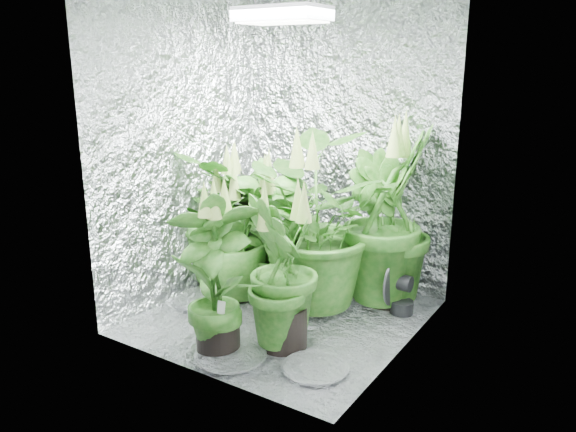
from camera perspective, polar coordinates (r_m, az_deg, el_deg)
The scene contains 12 objects.
ground at distance 3.65m, azimuth -0.52°, elevation -10.14°, with size 1.60×1.60×0.00m, color silver.
walls at distance 3.34m, azimuth -0.56°, elevation 5.50°, with size 1.62×1.62×2.00m.
grow_lamp at distance 3.30m, azimuth -0.60°, elevation 19.78°, with size 0.50×0.30×0.22m.
plant_a at distance 4.02m, azimuth -6.22°, elevation -0.10°, with size 1.08×1.08×1.06m.
plant_b at distance 3.76m, azimuth -1.97°, elevation -1.76°, with size 0.67×0.67×1.02m.
plant_c at distance 3.72m, azimuth 10.26°, elevation -0.14°, with size 0.81×0.81×1.27m.
plant_d at distance 3.79m, azimuth -5.63°, elevation -1.93°, with size 0.62×0.62×0.98m.
plant_e at distance 3.59m, azimuth 2.22°, elevation -0.78°, with size 1.24×1.24×1.20m.
plant_f at distance 3.06m, azimuth -7.35°, elevation -5.87°, with size 0.70×0.70×1.02m.
plant_g at distance 3.13m, azimuth -0.53°, elevation -5.82°, with size 0.66×0.66×0.98m.
circulation_fan at distance 3.71m, azimuth 11.13°, elevation -7.32°, with size 0.15×0.33×0.37m.
plant_label at distance 3.07m, azimuth -6.79°, elevation -9.24°, with size 0.05×0.01×0.07m, color white.
Camera 1 is at (1.81, -2.75, 1.58)m, focal length 35.00 mm.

